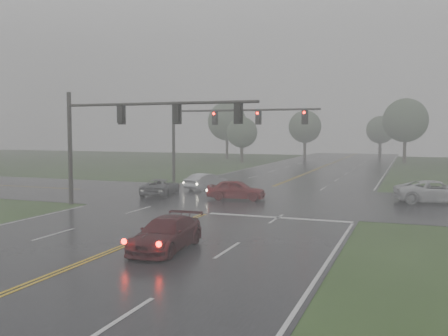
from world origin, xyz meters
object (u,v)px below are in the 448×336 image
at_px(car_grey, 161,195).
at_px(signal_gantry_near, 122,126).
at_px(sedan_red, 236,200).
at_px(sedan_maroon, 166,250).
at_px(signal_gantry_far, 216,125).
at_px(sedan_silver, 206,190).
at_px(pickup_white, 436,203).

height_order(car_grey, signal_gantry_near, signal_gantry_near).
distance_m(sedan_red, signal_gantry_near, 9.95).
height_order(sedan_maroon, sedan_red, sedan_red).
relative_size(sedan_red, car_grey, 0.92).
relative_size(car_grey, signal_gantry_far, 0.32).
bearing_deg(sedan_silver, pickup_white, -165.40).
bearing_deg(car_grey, sedan_red, 167.62).
relative_size(sedan_red, signal_gantry_near, 0.31).
distance_m(sedan_silver, car_grey, 5.04).
distance_m(sedan_silver, signal_gantry_far, 7.37).
height_order(sedan_red, car_grey, sedan_red).
bearing_deg(signal_gantry_near, signal_gantry_far, 88.83).
bearing_deg(pickup_white, signal_gantry_far, 57.65).
xyz_separation_m(pickup_white, signal_gantry_near, (-19.37, -9.44, 5.37)).
bearing_deg(sedan_red, sedan_silver, 35.62).
distance_m(sedan_silver, pickup_white, 18.14).
xyz_separation_m(sedan_maroon, signal_gantry_near, (-8.07, 9.52, 5.37)).
xyz_separation_m(sedan_maroon, pickup_white, (11.30, 18.96, 0.00)).
bearing_deg(sedan_maroon, pickup_white, 56.79).
bearing_deg(car_grey, sedan_maroon, 108.54).
distance_m(sedan_red, signal_gantry_far, 12.40).
bearing_deg(sedan_red, pickup_white, -82.69).
bearing_deg(signal_gantry_near, car_grey, 95.49).
bearing_deg(sedan_red, sedan_maroon, -178.03).
bearing_deg(sedan_maroon, sedan_silver, 105.85).
bearing_deg(signal_gantry_far, car_grey, -95.63).
height_order(sedan_maroon, car_grey, sedan_maroon).
xyz_separation_m(sedan_maroon, signal_gantry_far, (-7.75, 25.28, 5.54)).
distance_m(sedan_red, sedan_silver, 6.63).
distance_m(pickup_white, signal_gantry_far, 20.83).
distance_m(sedan_maroon, signal_gantry_near, 13.58).
relative_size(sedan_red, sedan_silver, 1.02).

